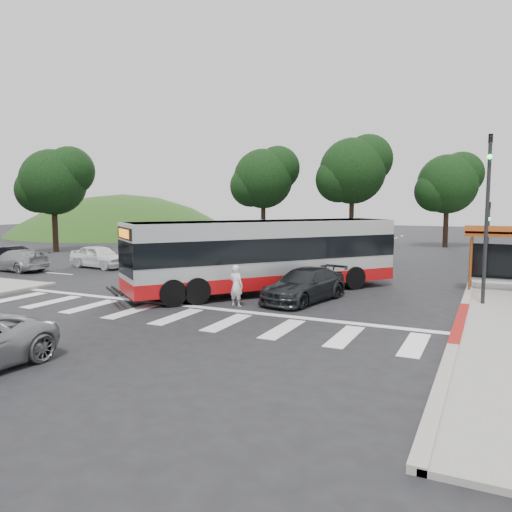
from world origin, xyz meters
The scene contains 17 objects.
ground centered at (0.00, 0.00, 0.00)m, with size 140.00×140.00×0.00m, color black.
curb_east centered at (9.00, 8.00, 0.07)m, with size 0.30×40.00×0.15m, color #9E9991.
curb_east_red centered at (9.00, -2.00, 0.08)m, with size 0.32×6.00×0.15m, color maroon.
hillside_nw centered at (-32.00, 30.00, 0.00)m, with size 44.00×44.00×10.00m, color #1E4516.
crosswalk_ladder centered at (0.00, -5.00, 0.01)m, with size 18.00×2.60×0.01m, color silver.
traffic_signal_ne_tall centered at (9.60, 1.49, 3.88)m, with size 0.18×0.37×6.50m.
traffic_signal_ne_short centered at (9.60, 8.49, 2.48)m, with size 0.18×0.37×4.00m.
tree_north_a centered at (-1.92, 26.07, 6.92)m, with size 6.60×6.15×10.17m.
tree_north_b centered at (6.07, 28.06, 5.66)m, with size 5.72×5.33×8.43m.
tree_north_c centered at (-9.92, 24.06, 6.29)m, with size 6.16×5.74×9.30m.
tree_west_a centered at (-21.93, 10.06, 5.66)m, with size 5.72×5.33×8.43m.
transit_bus centered at (0.78, 0.78, 1.59)m, with size 2.66×12.28×3.17m, color #B5B8BA, non-canonical shape.
pedestrian centered at (1.03, -2.50, 0.80)m, with size 0.58×0.38×1.60m, color white.
dark_sedan centered at (3.06, -0.46, 0.66)m, with size 1.85×4.55×1.32m, color black.
west_car_white centered at (-11.77, 3.90, 0.69)m, with size 1.64×4.07×1.39m, color white.
west_car_black centered at (-17.64, 2.78, 0.59)m, with size 1.24×3.55×1.17m, color black.
west_car_silver centered at (-15.13, 0.76, 0.62)m, with size 1.74×4.29×1.25m, color #A2A5A7.
Camera 1 is at (9.85, -19.21, 3.97)m, focal length 35.00 mm.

